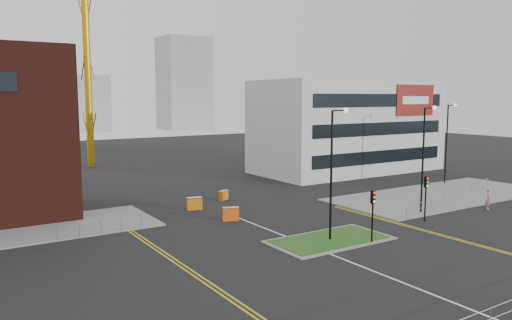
% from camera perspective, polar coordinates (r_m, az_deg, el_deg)
% --- Properties ---
extents(ground, '(200.00, 200.00, 0.00)m').
position_cam_1_polar(ground, '(28.79, 16.17, -13.22)').
color(ground, black).
rests_on(ground, ground).
extents(pavement_right, '(24.00, 10.00, 0.12)m').
position_cam_1_polar(pavement_right, '(53.89, 20.35, -3.78)').
color(pavement_right, slate).
rests_on(pavement_right, ground).
extents(island_kerb, '(8.60, 4.60, 0.08)m').
position_cam_1_polar(island_kerb, '(35.48, 8.45, -9.03)').
color(island_kerb, slate).
rests_on(island_kerb, ground).
extents(grass_island, '(8.00, 4.00, 0.12)m').
position_cam_1_polar(grass_island, '(35.47, 8.45, -8.99)').
color(grass_island, '#284C19').
rests_on(grass_island, ground).
extents(office_block, '(25.00, 12.20, 12.00)m').
position_cam_1_polar(office_block, '(68.08, 10.45, 3.80)').
color(office_block, silver).
rests_on(office_block, ground).
extents(streetlamp_island, '(1.46, 0.36, 9.18)m').
position_cam_1_polar(streetlamp_island, '(34.52, 8.89, -0.37)').
color(streetlamp_island, black).
rests_on(streetlamp_island, ground).
extents(streetlamp_right_near, '(1.46, 0.36, 9.18)m').
position_cam_1_polar(streetlamp_right_near, '(44.59, 18.75, 1.04)').
color(streetlamp_right_near, black).
rests_on(streetlamp_right_near, ground).
extents(streetlamp_right_far, '(1.46, 0.36, 9.18)m').
position_cam_1_polar(streetlamp_right_far, '(60.53, 21.09, 2.47)').
color(streetlamp_right_far, black).
rests_on(streetlamp_right_far, ground).
extents(traffic_light_island, '(0.28, 0.33, 3.65)m').
position_cam_1_polar(traffic_light_island, '(34.79, 13.22, -5.17)').
color(traffic_light_island, black).
rests_on(traffic_light_island, ground).
extents(traffic_light_right, '(0.28, 0.33, 3.65)m').
position_cam_1_polar(traffic_light_right, '(42.02, 18.86, -3.25)').
color(traffic_light_right, black).
rests_on(traffic_light_right, ground).
extents(railing_front, '(24.05, 0.05, 1.10)m').
position_cam_1_polar(railing_front, '(25.29, 26.88, -14.75)').
color(railing_front, gray).
rests_on(railing_front, ground).
extents(railing_left, '(6.05, 0.05, 1.10)m').
position_cam_1_polar(railing_left, '(37.91, -17.31, -7.12)').
color(railing_left, gray).
rests_on(railing_left, ground).
extents(railing_right, '(19.05, 5.05, 1.10)m').
position_cam_1_polar(railing_right, '(51.12, 21.62, -3.59)').
color(railing_right, gray).
rests_on(railing_right, ground).
extents(centre_line, '(0.15, 30.00, 0.01)m').
position_cam_1_polar(centre_line, '(30.05, 13.23, -12.24)').
color(centre_line, silver).
rests_on(centre_line, ground).
extents(yellow_left_a, '(0.12, 24.00, 0.01)m').
position_cam_1_polar(yellow_left_a, '(31.46, -9.66, -11.25)').
color(yellow_left_a, gold).
rests_on(yellow_left_a, ground).
extents(yellow_left_b, '(0.12, 24.00, 0.01)m').
position_cam_1_polar(yellow_left_b, '(31.57, -9.15, -11.17)').
color(yellow_left_b, gold).
rests_on(yellow_left_b, ground).
extents(yellow_right_a, '(0.12, 20.00, 0.01)m').
position_cam_1_polar(yellow_right_a, '(39.45, 18.70, -7.72)').
color(yellow_right_a, gold).
rests_on(yellow_right_a, ground).
extents(yellow_right_b, '(0.12, 20.00, 0.01)m').
position_cam_1_polar(yellow_right_b, '(39.68, 18.98, -7.65)').
color(yellow_right_b, gold).
rests_on(yellow_right_b, ground).
extents(skyline_b, '(24.00, 12.00, 16.00)m').
position_cam_1_polar(skyline_b, '(150.66, -21.23, 6.00)').
color(skyline_b, gray).
rests_on(skyline_b, ground).
extents(skyline_c, '(14.00, 12.00, 28.00)m').
position_cam_1_polar(skyline_c, '(156.94, -8.20, 8.63)').
color(skyline_c, gray).
rests_on(skyline_c, ground).
extents(pedestrian, '(0.83, 0.81, 1.92)m').
position_cam_1_polar(pedestrian, '(48.88, 25.01, -4.03)').
color(pedestrian, '#D58A8C').
rests_on(pedestrian, ground).
extents(barrier_left, '(1.41, 0.71, 1.13)m').
position_cam_1_polar(barrier_left, '(44.52, -7.06, -4.90)').
color(barrier_left, '#C8680B').
rests_on(barrier_left, ground).
extents(barrier_mid, '(1.39, 0.85, 1.11)m').
position_cam_1_polar(barrier_mid, '(40.45, -2.91, -6.11)').
color(barrier_mid, '#EF500D').
rests_on(barrier_mid, ground).
extents(barrier_right, '(1.19, 0.82, 0.95)m').
position_cam_1_polar(barrier_right, '(48.40, -3.74, -4.00)').
color(barrier_right, orange).
rests_on(barrier_right, ground).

